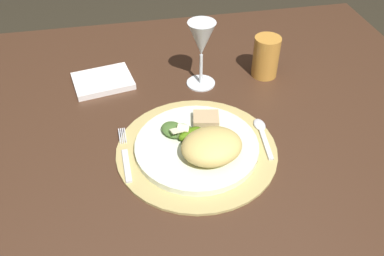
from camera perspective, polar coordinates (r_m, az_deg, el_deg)
dining_table at (r=1.01m, az=3.63°, el=-5.36°), size 1.14×1.06×0.70m
placemat at (r=0.84m, az=0.65°, el=-3.06°), size 0.33×0.33×0.01m
dinner_plate at (r=0.84m, az=0.66°, el=-2.56°), size 0.25×0.25×0.01m
pasta_serving at (r=0.79m, az=2.75°, el=-2.54°), size 0.13×0.12×0.05m
salad_greens at (r=0.84m, az=-1.31°, el=-0.55°), size 0.10×0.09×0.03m
bread_piece at (r=0.88m, az=1.96°, el=1.21°), size 0.06×0.05×0.02m
fork at (r=0.83m, az=-9.23°, el=-3.92°), size 0.02×0.16×0.00m
spoon at (r=0.89m, az=9.67°, el=-0.48°), size 0.03×0.13×0.01m
napkin at (r=1.05m, az=-12.27°, el=6.40°), size 0.16×0.13×0.02m
wine_glass at (r=0.97m, az=1.33°, el=11.88°), size 0.07×0.07×0.17m
amber_tumbler at (r=1.06m, az=10.23°, el=9.72°), size 0.07×0.07×0.10m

